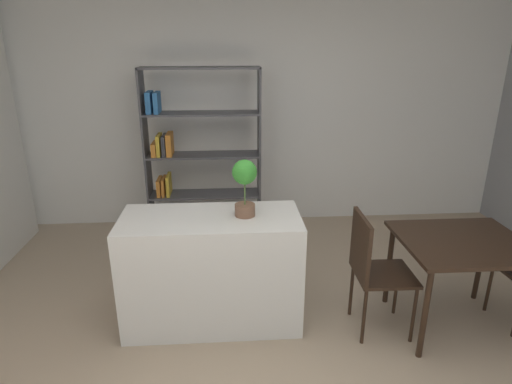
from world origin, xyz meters
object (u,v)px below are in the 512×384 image
object	(u,v)px
open_bookshelf	(193,153)
dining_table	(462,251)
potted_plant_on_island	(245,182)
kitchen_island	(212,270)
dining_chair_island_side	(372,264)

from	to	relation	value
open_bookshelf	dining_table	size ratio (longest dim) A/B	2.05
potted_plant_on_island	dining_table	xyz separation A→B (m)	(1.64, -0.22, -0.52)
kitchen_island	open_bookshelf	bearing A→B (deg)	98.11
dining_chair_island_side	potted_plant_on_island	bearing A→B (deg)	78.12
kitchen_island	potted_plant_on_island	bearing A→B (deg)	2.59
kitchen_island	dining_chair_island_side	bearing A→B (deg)	-9.67
kitchen_island	dining_chair_island_side	xyz separation A→B (m)	(1.22, -0.21, 0.12)
dining_chair_island_side	open_bookshelf	bearing A→B (deg)	38.75
kitchen_island	potted_plant_on_island	distance (m)	0.77
potted_plant_on_island	dining_table	world-z (taller)	potted_plant_on_island
potted_plant_on_island	dining_table	bearing A→B (deg)	-7.70
open_bookshelf	dining_chair_island_side	xyz separation A→B (m)	(1.46, -1.89, -0.41)
potted_plant_on_island	dining_chair_island_side	bearing A→B (deg)	-12.97
dining_table	potted_plant_on_island	bearing A→B (deg)	172.30
dining_table	dining_chair_island_side	distance (m)	0.69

